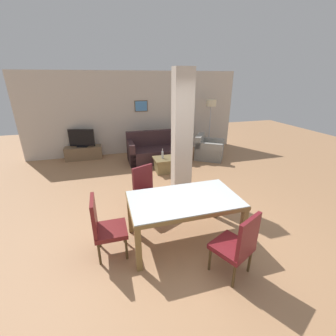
{
  "coord_description": "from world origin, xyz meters",
  "views": [
    {
      "loc": [
        -1.08,
        -2.84,
        2.51
      ],
      "look_at": [
        0.0,
        0.91,
        0.92
      ],
      "focal_mm": 24.0,
      "sensor_mm": 36.0,
      "label": 1
    }
  ],
  "objects": [
    {
      "name": "back_wall",
      "position": [
        0.0,
        4.91,
        1.35
      ],
      "size": [
        7.2,
        0.09,
        2.7
      ],
      "color": "beige",
      "rests_on": "ground_plane"
    },
    {
      "name": "dining_chair_near_right",
      "position": [
        0.42,
        -0.88,
        0.51
      ],
      "size": [
        0.61,
        0.61,
        0.97
      ],
      "rotation": [
        0.0,
        0.0,
        0.45
      ],
      "color": "maroon",
      "rests_on": "ground_plane"
    },
    {
      "name": "tv_screen",
      "position": [
        -1.79,
        4.63,
        0.69
      ],
      "size": [
        0.79,
        0.28,
        0.57
      ],
      "rotation": [
        0.0,
        0.0,
        2.88
      ],
      "color": "black",
      "rests_on": "tv_stand"
    },
    {
      "name": "dining_chair_head_left",
      "position": [
        -1.22,
        0.0,
        0.51
      ],
      "size": [
        0.46,
        0.46,
        0.97
      ],
      "rotation": [
        0.0,
        0.0,
        -1.57
      ],
      "color": "maroon",
      "rests_on": "ground_plane"
    },
    {
      "name": "coffee_table",
      "position": [
        0.55,
        2.86,
        0.21
      ],
      "size": [
        0.77,
        0.56,
        0.4
      ],
      "color": "olive",
      "rests_on": "ground_plane"
    },
    {
      "name": "armchair",
      "position": [
        2.15,
        3.56,
        0.28
      ],
      "size": [
        1.15,
        1.14,
        0.77
      ],
      "rotation": [
        0.0,
        0.0,
        4.12
      ],
      "color": "gray",
      "rests_on": "ground_plane"
    },
    {
      "name": "tv_stand",
      "position": [
        -1.79,
        4.63,
        0.21
      ],
      "size": [
        1.14,
        0.4,
        0.42
      ],
      "color": "brown",
      "rests_on": "ground_plane"
    },
    {
      "name": "dining_chair_far_left",
      "position": [
        -0.42,
        0.91,
        0.51
      ],
      "size": [
        0.61,
        0.61,
        0.97
      ],
      "rotation": [
        0.0,
        0.0,
        -2.71
      ],
      "color": "maroon",
      "rests_on": "ground_plane"
    },
    {
      "name": "floor_lamp",
      "position": [
        2.56,
        4.41,
        1.51
      ],
      "size": [
        0.33,
        0.33,
        1.79
      ],
      "color": "#B7B7BC",
      "rests_on": "ground_plane"
    },
    {
      "name": "divider_pillar",
      "position": [
        0.53,
        1.65,
        1.35
      ],
      "size": [
        0.41,
        0.3,
        2.7
      ],
      "color": "beige",
      "rests_on": "ground_plane"
    },
    {
      "name": "sofa",
      "position": [
        0.45,
        3.87,
        0.3
      ],
      "size": [
        1.76,
        0.92,
        0.9
      ],
      "rotation": [
        0.0,
        0.0,
        3.14
      ],
      "color": "#372225",
      "rests_on": "ground_plane"
    },
    {
      "name": "bottle",
      "position": [
        0.41,
        2.88,
        0.51
      ],
      "size": [
        0.06,
        0.06,
        0.27
      ],
      "color": "#B2B7BC",
      "rests_on": "coffee_table"
    },
    {
      "name": "dining_table",
      "position": [
        0.0,
        0.0,
        0.62
      ],
      "size": [
        1.71,
        0.98,
        0.77
      ],
      "color": "olive",
      "rests_on": "ground_plane"
    },
    {
      "name": "ground_plane",
      "position": [
        0.0,
        0.0,
        0.0
      ],
      "size": [
        18.0,
        18.0,
        0.0
      ],
      "primitive_type": "plane",
      "color": "#AB7B54"
    }
  ]
}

